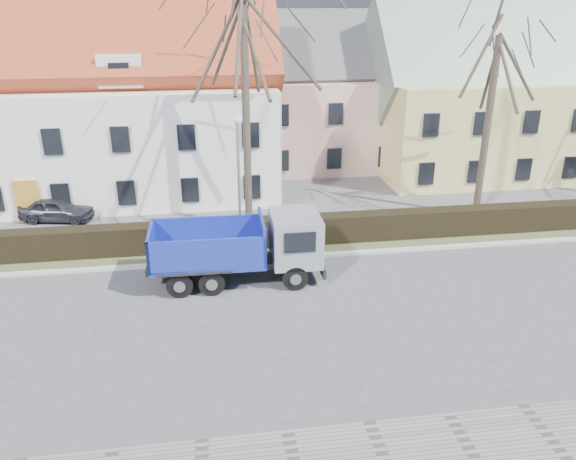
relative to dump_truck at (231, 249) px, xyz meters
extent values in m
plane|color=#48484A|center=(3.17, -2.84, -1.41)|extent=(120.00, 120.00, 0.00)
cube|color=#B0ACA3|center=(3.17, 1.76, -1.35)|extent=(80.00, 0.30, 0.12)
cube|color=#444F2C|center=(3.17, 3.36, -1.36)|extent=(80.00, 3.00, 0.10)
cube|color=black|center=(3.17, 3.16, -0.76)|extent=(60.00, 0.90, 1.30)
imported|color=#26262F|center=(-8.48, 8.00, -0.79)|extent=(3.90, 2.20, 1.25)
camera|label=1|loc=(-0.74, -20.35, 9.14)|focal=35.00mm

